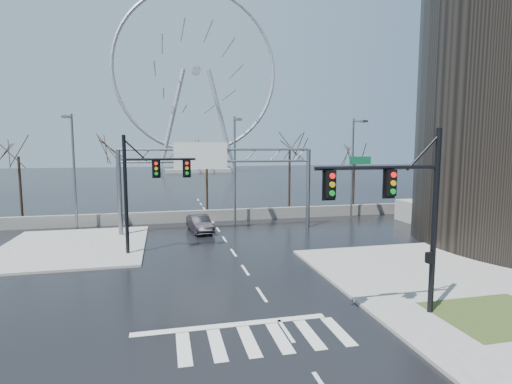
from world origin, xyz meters
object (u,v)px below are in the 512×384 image
object	(u,v)px
sign_gantry	(214,171)
car	(200,224)
signal_mast_near	(407,205)
ferris_wheel	(196,78)
signal_mast_far	(143,183)

from	to	relation	value
sign_gantry	car	world-z (taller)	sign_gantry
car	signal_mast_near	bearing A→B (deg)	-79.00
sign_gantry	signal_mast_near	bearing A→B (deg)	-73.81
ferris_wheel	sign_gantry	bearing A→B (deg)	-93.84
signal_mast_near	ferris_wheel	world-z (taller)	ferris_wheel
signal_mast_far	car	distance (m)	8.62
signal_mast_near	sign_gantry	xyz separation A→B (m)	(-5.52, 19.00, 0.31)
signal_mast_near	sign_gantry	world-z (taller)	signal_mast_near
car	ferris_wheel	bearing A→B (deg)	76.87
ferris_wheel	car	bearing A→B (deg)	-94.76
signal_mast_far	car	world-z (taller)	signal_mast_far
sign_gantry	signal_mast_far	bearing A→B (deg)	-132.47
signal_mast_near	sign_gantry	size ratio (longest dim) A/B	0.49
ferris_wheel	car	size ratio (longest dim) A/B	11.73
signal_mast_near	car	distance (m)	20.85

